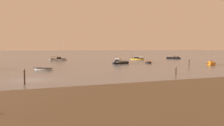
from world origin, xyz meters
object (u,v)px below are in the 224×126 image
(motorboat_moored_0, at_px, (119,63))
(mooring_post_near, at_px, (189,63))
(sailboat_moored_2, at_px, (58,60))
(mooring_post_left, at_px, (176,71))
(rowboat_moored_2, at_px, (148,62))
(sailboat_moored_3, at_px, (137,59))
(mooring_post_right, at_px, (24,77))
(motorboat_moored_1, at_px, (175,58))
(motorboat_moored_2, at_px, (211,64))
(rowboat_moored_1, at_px, (43,69))

(motorboat_moored_0, height_order, mooring_post_near, mooring_post_near)
(sailboat_moored_2, bearing_deg, mooring_post_left, -71.17)
(motorboat_moored_0, xyz_separation_m, rowboat_moored_2, (8.99, 0.31, -0.14))
(sailboat_moored_3, xyz_separation_m, mooring_post_near, (-5.84, -32.76, 0.56))
(motorboat_moored_0, height_order, mooring_post_right, mooring_post_right)
(motorboat_moored_1, xyz_separation_m, sailboat_moored_3, (-16.94, -1.02, 0.01))
(motorboat_moored_2, xyz_separation_m, mooring_post_right, (-43.96, -16.24, 0.60))
(rowboat_moored_2, relative_size, sailboat_moored_2, 0.64)
(mooring_post_near, bearing_deg, sailboat_moored_3, 79.90)
(sailboat_moored_3, bearing_deg, mooring_post_right, 108.99)
(motorboat_moored_1, relative_size, mooring_post_left, 3.71)
(sailboat_moored_2, distance_m, mooring_post_left, 52.02)
(sailboat_moored_3, height_order, mooring_post_left, sailboat_moored_3)
(rowboat_moored_2, height_order, mooring_post_left, mooring_post_left)
(rowboat_moored_1, distance_m, mooring_post_near, 30.89)
(mooring_post_left, bearing_deg, rowboat_moored_1, 134.89)
(mooring_post_near, xyz_separation_m, mooring_post_left, (-13.90, -13.06, -0.23))
(motorboat_moored_2, distance_m, mooring_post_near, 8.42)
(motorboat_moored_0, distance_m, sailboat_moored_3, 24.04)
(motorboat_moored_2, bearing_deg, sailboat_moored_3, -125.31)
(rowboat_moored_1, relative_size, mooring_post_right, 1.90)
(motorboat_moored_1, distance_m, motorboat_moored_2, 35.21)
(motorboat_moored_2, relative_size, mooring_post_right, 2.48)
(sailboat_moored_3, height_order, motorboat_moored_2, sailboat_moored_3)
(motorboat_moored_1, distance_m, mooring_post_right, 75.88)
(rowboat_moored_1, bearing_deg, sailboat_moored_2, 114.72)
(motorboat_moored_0, xyz_separation_m, sailboat_moored_2, (-10.24, 23.91, -0.03))
(rowboat_moored_2, xyz_separation_m, mooring_post_right, (-34.75, -29.49, 0.66))
(motorboat_moored_0, bearing_deg, rowboat_moored_2, 153.72)
(mooring_post_left, height_order, mooring_post_right, mooring_post_right)
(motorboat_moored_0, height_order, motorboat_moored_1, motorboat_moored_0)
(mooring_post_left, relative_size, mooring_post_right, 0.72)
(rowboat_moored_2, distance_m, mooring_post_left, 30.86)
(mooring_post_near, bearing_deg, rowboat_moored_1, 172.99)
(rowboat_moored_1, distance_m, motorboat_moored_2, 38.93)
(motorboat_moored_1, bearing_deg, rowboat_moored_1, -104.01)
(motorboat_moored_1, xyz_separation_m, mooring_post_near, (-22.78, -33.78, 0.58))
(rowboat_moored_1, height_order, motorboat_moored_2, motorboat_moored_2)
(mooring_post_near, bearing_deg, mooring_post_right, -157.90)
(motorboat_moored_0, height_order, sailboat_moored_3, sailboat_moored_3)
(rowboat_moored_1, bearing_deg, mooring_post_left, -3.70)
(rowboat_moored_2, relative_size, mooring_post_right, 2.17)
(motorboat_moored_1, relative_size, mooring_post_near, 2.64)
(rowboat_moored_2, distance_m, motorboat_moored_1, 30.31)
(sailboat_moored_3, xyz_separation_m, motorboat_moored_2, (2.38, -31.03, -0.04))
(mooring_post_near, bearing_deg, rowboat_moored_2, 93.80)
(sailboat_moored_2, bearing_deg, mooring_post_right, -94.45)
(rowboat_moored_1, distance_m, sailboat_moored_3, 46.61)
(motorboat_moored_2, bearing_deg, mooring_post_right, -19.42)
(rowboat_moored_1, xyz_separation_m, mooring_post_near, (30.66, -3.77, 0.67))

